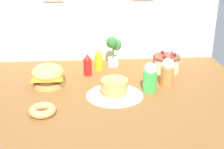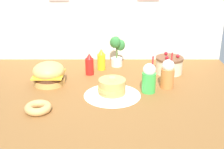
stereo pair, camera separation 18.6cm
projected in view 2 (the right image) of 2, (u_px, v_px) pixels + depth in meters
ground_plane at (104, 92)px, 2.50m from camera, size 2.47×1.70×0.02m
back_wall at (106, 8)px, 3.08m from camera, size 2.47×0.04×1.10m
doily_mat at (113, 95)px, 2.43m from camera, size 0.46×0.46×0.00m
burger at (49, 74)px, 2.62m from camera, size 0.28×0.28×0.20m
pancake_stack at (113, 88)px, 2.41m from camera, size 0.35×0.35×0.15m
layer_cake at (170, 65)px, 2.87m from camera, size 0.26×0.26×0.19m
ketchup_bottle at (90, 65)px, 2.83m from camera, size 0.08×0.08×0.21m
mustard_bottle at (102, 60)px, 2.95m from camera, size 0.08×0.08×0.21m
cream_soda_cup at (150, 78)px, 2.45m from camera, size 0.11×0.11×0.31m
orange_float_cup at (168, 74)px, 2.54m from camera, size 0.11×0.11×0.31m
donut_pink_glaze at (39, 107)px, 2.17m from camera, size 0.19×0.19×0.06m
potted_plant at (117, 50)px, 3.02m from camera, size 0.15×0.13×0.32m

